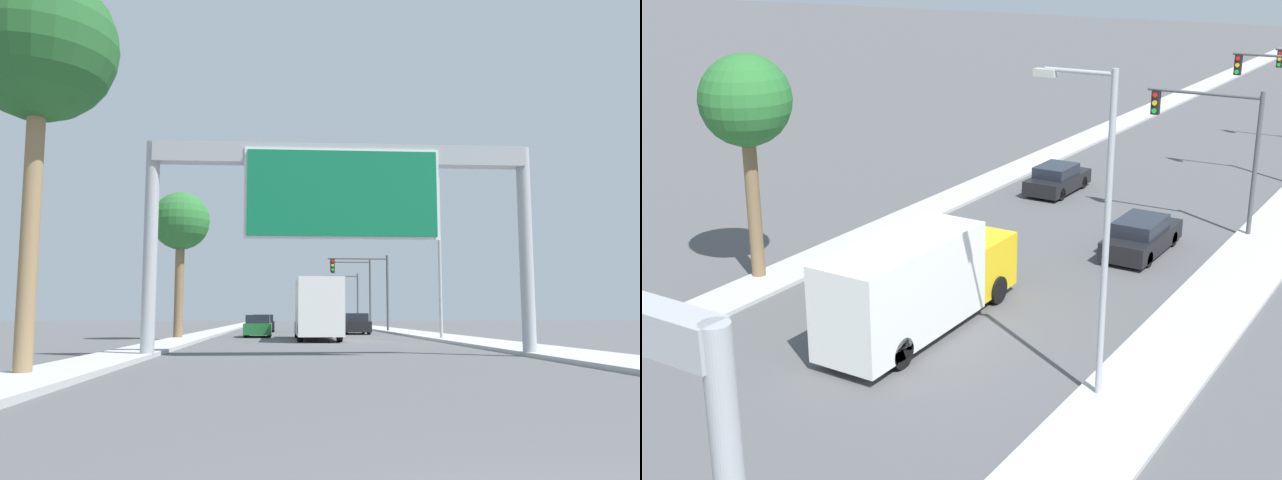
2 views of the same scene
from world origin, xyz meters
TOP-DOWN VIEW (x-y plane):
  - sidewalk_right at (7.75, 60.00)m, footprint 3.00×120.00m
  - median_strip_left at (-7.25, 60.00)m, footprint 2.00×120.00m
  - sign_gantry at (0.00, 17.88)m, footprint 13.37×0.73m
  - car_far_left at (3.50, 43.58)m, footprint 1.88×4.79m
  - car_mid_right at (-3.50, 37.68)m, footprint 1.71×4.48m
  - car_far_center at (-3.50, 50.22)m, footprint 1.87×4.26m
  - truck_box_primary at (0.00, 32.37)m, footprint 2.36×8.93m
  - traffic_light_near_intersection at (5.15, 48.00)m, footprint 5.06×0.32m
  - traffic_light_mid_block at (5.54, 58.00)m, footprint 4.11×0.32m
  - traffic_light_far_intersection at (5.45, 68.00)m, footprint 4.14×0.32m
  - palm_tree_foreground at (-7.75, 11.26)m, footprint 3.58×3.58m
  - palm_tree_background at (-7.90, 33.21)m, footprint 3.36×3.36m
  - street_lamp_right at (6.59, 31.32)m, footprint 2.34×0.28m

SIDE VIEW (x-z plane):
  - sidewalk_right at x=7.75m, z-range 0.00..0.15m
  - median_strip_left at x=-7.25m, z-range 0.00..0.15m
  - car_mid_right at x=-3.50m, z-range -0.04..1.37m
  - car_far_center at x=-3.50m, z-range -0.04..1.40m
  - car_far_left at x=3.50m, z-range -0.05..1.49m
  - truck_box_primary at x=0.00m, z-range 0.03..3.39m
  - traffic_light_far_intersection at x=5.45m, z-range 1.05..7.18m
  - traffic_light_near_intersection at x=5.15m, z-range 1.15..7.49m
  - traffic_light_mid_block at x=5.54m, z-range 1.14..8.04m
  - street_lamp_right at x=6.59m, z-range 0.75..10.00m
  - sign_gantry at x=0.00m, z-range 2.00..9.29m
  - palm_tree_background at x=-7.90m, z-range 2.43..10.95m
  - palm_tree_foreground at x=-7.75m, z-range 2.85..12.34m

